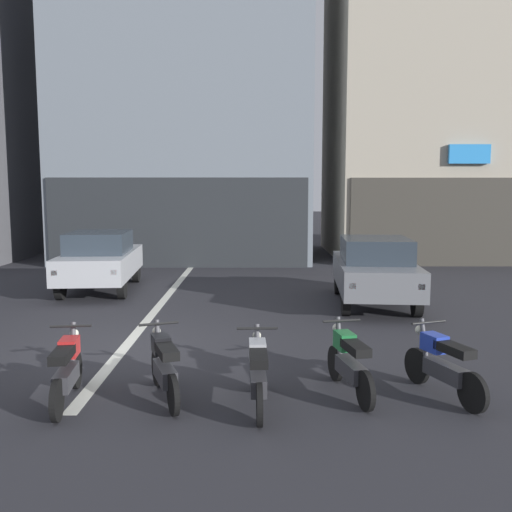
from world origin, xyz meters
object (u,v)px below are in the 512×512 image
at_px(motorcycle_blue_row_rightmost, 441,364).
at_px(car_grey_parked_kerbside, 373,269).
at_px(motorcycle_red_row_leftmost, 66,369).
at_px(motorcycle_silver_row_centre, 257,372).
at_px(motorcycle_green_row_right_mid, 348,362).
at_px(motorcycle_black_row_left_mid, 163,366).
at_px(car_silver_crossing_near, 99,259).

bearing_deg(motorcycle_blue_row_rightmost, car_grey_parked_kerbside, 86.75).
relative_size(motorcycle_red_row_leftmost, motorcycle_silver_row_centre, 1.00).
bearing_deg(motorcycle_red_row_leftmost, motorcycle_blue_row_rightmost, 2.59).
xyz_separation_m(motorcycle_red_row_leftmost, motorcycle_green_row_right_mid, (3.76, 0.32, 0.00)).
relative_size(motorcycle_black_row_left_mid, motorcycle_silver_row_centre, 0.95).
bearing_deg(motorcycle_green_row_right_mid, motorcycle_red_row_leftmost, -175.19).
relative_size(car_silver_crossing_near, motorcycle_green_row_right_mid, 2.55).
xyz_separation_m(car_silver_crossing_near, motorcycle_silver_row_centre, (4.32, -8.33, -0.43)).
relative_size(motorcycle_silver_row_centre, motorcycle_green_row_right_mid, 1.01).
bearing_deg(motorcycle_blue_row_rightmost, motorcycle_red_row_leftmost, -177.41).
bearing_deg(car_grey_parked_kerbside, motorcycle_blue_row_rightmost, -93.25).
bearing_deg(motorcycle_silver_row_centre, motorcycle_green_row_right_mid, 19.56).
xyz_separation_m(motorcycle_black_row_left_mid, motorcycle_blue_row_rightmost, (3.76, 0.07, 0.00)).
bearing_deg(motorcycle_silver_row_centre, car_silver_crossing_near, 117.42).
height_order(motorcycle_black_row_left_mid, motorcycle_blue_row_rightmost, same).
height_order(car_silver_crossing_near, motorcycle_silver_row_centre, car_silver_crossing_near).
bearing_deg(car_grey_parked_kerbside, motorcycle_black_row_left_mid, -123.75).
distance_m(car_grey_parked_kerbside, motorcycle_green_row_right_mid, 6.20).
height_order(car_silver_crossing_near, motorcycle_green_row_right_mid, car_silver_crossing_near).
bearing_deg(car_grey_parked_kerbside, car_silver_crossing_near, 165.11).
bearing_deg(car_silver_crossing_near, motorcycle_silver_row_centre, -62.58).
bearing_deg(motorcycle_silver_row_centre, motorcycle_blue_row_rightmost, 8.07).
xyz_separation_m(car_silver_crossing_near, motorcycle_black_row_left_mid, (3.06, -8.05, -0.43)).
distance_m(car_grey_parked_kerbside, motorcycle_blue_row_rightmost, 6.09).
relative_size(car_grey_parked_kerbside, motorcycle_red_row_leftmost, 2.54).
height_order(car_silver_crossing_near, car_grey_parked_kerbside, same).
xyz_separation_m(motorcycle_green_row_right_mid, motorcycle_blue_row_rightmost, (1.25, -0.09, 0.00)).
distance_m(car_grey_parked_kerbside, motorcycle_red_row_leftmost, 8.27).
xyz_separation_m(car_grey_parked_kerbside, motorcycle_blue_row_rightmost, (-0.34, -6.07, -0.43)).
bearing_deg(motorcycle_red_row_leftmost, motorcycle_silver_row_centre, -2.93).
distance_m(motorcycle_silver_row_centre, motorcycle_blue_row_rightmost, 2.53).
bearing_deg(car_grey_parked_kerbside, motorcycle_green_row_right_mid, -104.94).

